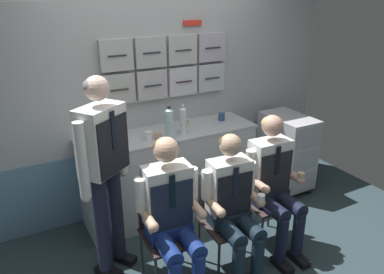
{
  "coord_description": "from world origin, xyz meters",
  "views": [
    {
      "loc": [
        -1.49,
        -2.12,
        2.25
      ],
      "look_at": [
        -0.01,
        0.59,
        1.03
      ],
      "focal_mm": 35.46,
      "sensor_mm": 36.0,
      "label": 1
    }
  ],
  "objects_px": {
    "service_trolley": "(286,150)",
    "crew_member_left": "(172,212)",
    "folding_chair_right": "(262,189)",
    "crew_member_center": "(234,204)",
    "paper_cup_tan": "(158,136)",
    "crew_member_right": "(274,180)",
    "folding_chair_center": "(223,209)",
    "folding_chair_left": "(165,221)",
    "water_bottle_blue_cap": "(183,120)",
    "crew_member_standing": "(104,163)"
  },
  "relations": [
    {
      "from": "crew_member_standing",
      "to": "crew_member_left",
      "type": "bearing_deg",
      "value": -52.28
    },
    {
      "from": "paper_cup_tan",
      "to": "folding_chair_right",
      "type": "bearing_deg",
      "value": -43.51
    },
    {
      "from": "crew_member_left",
      "to": "folding_chair_center",
      "type": "bearing_deg",
      "value": 9.3
    },
    {
      "from": "folding_chair_left",
      "to": "crew_member_standing",
      "type": "distance_m",
      "value": 0.67
    },
    {
      "from": "folding_chair_right",
      "to": "paper_cup_tan",
      "type": "distance_m",
      "value": 1.09
    },
    {
      "from": "crew_member_right",
      "to": "water_bottle_blue_cap",
      "type": "bearing_deg",
      "value": 116.85
    },
    {
      "from": "paper_cup_tan",
      "to": "folding_chair_left",
      "type": "bearing_deg",
      "value": -111.07
    },
    {
      "from": "folding_chair_left",
      "to": "crew_member_right",
      "type": "height_order",
      "value": "crew_member_right"
    },
    {
      "from": "crew_member_center",
      "to": "water_bottle_blue_cap",
      "type": "distance_m",
      "value": 1.07
    },
    {
      "from": "crew_member_right",
      "to": "paper_cup_tan",
      "type": "bearing_deg",
      "value": 130.28
    },
    {
      "from": "service_trolley",
      "to": "folding_chair_left",
      "type": "relative_size",
      "value": 1.06
    },
    {
      "from": "crew_member_left",
      "to": "folding_chair_right",
      "type": "distance_m",
      "value": 1.05
    },
    {
      "from": "service_trolley",
      "to": "folding_chair_center",
      "type": "height_order",
      "value": "service_trolley"
    },
    {
      "from": "folding_chair_center",
      "to": "water_bottle_blue_cap",
      "type": "xyz_separation_m",
      "value": [
        0.06,
        0.83,
        0.52
      ]
    },
    {
      "from": "crew_member_standing",
      "to": "paper_cup_tan",
      "type": "distance_m",
      "value": 0.78
    },
    {
      "from": "service_trolley",
      "to": "crew_member_right",
      "type": "height_order",
      "value": "crew_member_right"
    },
    {
      "from": "crew_member_right",
      "to": "service_trolley",
      "type": "bearing_deg",
      "value": 42.4
    },
    {
      "from": "crew_member_left",
      "to": "folding_chair_right",
      "type": "bearing_deg",
      "value": 11.47
    },
    {
      "from": "folding_chair_left",
      "to": "crew_member_center",
      "type": "xyz_separation_m",
      "value": [
        0.49,
        -0.24,
        0.15
      ]
    },
    {
      "from": "service_trolley",
      "to": "crew_member_right",
      "type": "bearing_deg",
      "value": -137.6
    },
    {
      "from": "crew_member_left",
      "to": "folding_chair_center",
      "type": "relative_size",
      "value": 1.5
    },
    {
      "from": "service_trolley",
      "to": "crew_member_left",
      "type": "relative_size",
      "value": 0.7
    },
    {
      "from": "folding_chair_center",
      "to": "crew_member_right",
      "type": "distance_m",
      "value": 0.53
    },
    {
      "from": "crew_member_left",
      "to": "crew_member_standing",
      "type": "distance_m",
      "value": 0.65
    },
    {
      "from": "service_trolley",
      "to": "folding_chair_left",
      "type": "distance_m",
      "value": 2.01
    },
    {
      "from": "crew_member_left",
      "to": "crew_member_right",
      "type": "height_order",
      "value": "crew_member_left"
    },
    {
      "from": "water_bottle_blue_cap",
      "to": "folding_chair_center",
      "type": "bearing_deg",
      "value": -93.94
    },
    {
      "from": "crew_member_center",
      "to": "folding_chair_right",
      "type": "relative_size",
      "value": 1.45
    },
    {
      "from": "crew_member_center",
      "to": "paper_cup_tan",
      "type": "distance_m",
      "value": 1.03
    },
    {
      "from": "service_trolley",
      "to": "folding_chair_right",
      "type": "distance_m",
      "value": 1.09
    },
    {
      "from": "folding_chair_right",
      "to": "crew_member_right",
      "type": "bearing_deg",
      "value": -91.83
    },
    {
      "from": "folding_chair_center",
      "to": "water_bottle_blue_cap",
      "type": "bearing_deg",
      "value": 86.06
    },
    {
      "from": "service_trolley",
      "to": "paper_cup_tan",
      "type": "distance_m",
      "value": 1.67
    },
    {
      "from": "crew_member_center",
      "to": "water_bottle_blue_cap",
      "type": "bearing_deg",
      "value": 86.06
    },
    {
      "from": "crew_member_left",
      "to": "crew_member_standing",
      "type": "bearing_deg",
      "value": 127.72
    },
    {
      "from": "crew_member_center",
      "to": "crew_member_right",
      "type": "xyz_separation_m",
      "value": [
        0.51,
        0.12,
        0.02
      ]
    },
    {
      "from": "crew_member_left",
      "to": "folding_chair_center",
      "type": "height_order",
      "value": "crew_member_left"
    },
    {
      "from": "folding_chair_center",
      "to": "crew_member_standing",
      "type": "bearing_deg",
      "value": 156.83
    },
    {
      "from": "folding_chair_center",
      "to": "crew_member_standing",
      "type": "distance_m",
      "value": 1.05
    },
    {
      "from": "service_trolley",
      "to": "crew_member_center",
      "type": "bearing_deg",
      "value": -146.26
    },
    {
      "from": "service_trolley",
      "to": "crew_member_right",
      "type": "xyz_separation_m",
      "value": [
        -0.88,
        -0.81,
        0.21
      ]
    },
    {
      "from": "folding_chair_right",
      "to": "folding_chair_left",
      "type": "bearing_deg",
      "value": -177.33
    },
    {
      "from": "folding_chair_right",
      "to": "water_bottle_blue_cap",
      "type": "bearing_deg",
      "value": 122.12
    },
    {
      "from": "folding_chair_left",
      "to": "folding_chair_center",
      "type": "height_order",
      "value": "same"
    },
    {
      "from": "crew_member_left",
      "to": "crew_member_center",
      "type": "xyz_separation_m",
      "value": [
        0.5,
        -0.08,
        -0.03
      ]
    },
    {
      "from": "folding_chair_left",
      "to": "paper_cup_tan",
      "type": "distance_m",
      "value": 0.9
    },
    {
      "from": "crew_member_right",
      "to": "crew_member_standing",
      "type": "distance_m",
      "value": 1.46
    },
    {
      "from": "crew_member_left",
      "to": "water_bottle_blue_cap",
      "type": "distance_m",
      "value": 1.14
    },
    {
      "from": "crew_member_left",
      "to": "crew_member_center",
      "type": "bearing_deg",
      "value": -8.94
    },
    {
      "from": "water_bottle_blue_cap",
      "to": "crew_member_center",
      "type": "bearing_deg",
      "value": -93.94
    }
  ]
}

